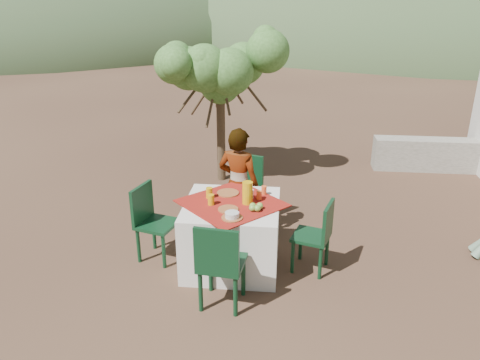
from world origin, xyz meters
name	(u,v)px	position (x,y,z in m)	size (l,w,h in m)	color
ground	(213,264)	(0.00, 0.00, 0.00)	(160.00, 160.00, 0.00)	#362218
table	(232,234)	(0.21, 0.05, 0.38)	(1.30, 1.30, 0.76)	white
chair_far	(244,187)	(0.25, 1.08, 0.51)	(0.54, 0.54, 0.92)	black
chair_near	(220,262)	(0.19, -0.76, 0.51)	(0.47, 0.47, 0.92)	black
chair_left	(151,219)	(-0.72, 0.11, 0.49)	(0.50, 0.50, 0.88)	black
chair_right	(318,234)	(1.15, 0.01, 0.46)	(0.47, 0.47, 0.82)	black
person	(239,185)	(0.22, 0.67, 0.71)	(0.52, 0.34, 1.42)	#8C6651
shrub_tree	(225,77)	(-0.20, 2.66, 1.66)	(1.79, 1.76, 2.11)	#4D3B26
stone_wall	(451,155)	(3.60, 3.40, 0.28)	(2.60, 0.35, 0.55)	gray
hill_near_left	(36,33)	(-18.00, 30.00, 0.00)	(40.00, 40.00, 16.00)	#394C2A
hill_near_right	(431,30)	(12.00, 36.00, 0.00)	(48.00, 48.00, 20.00)	#394C2A
hill_far_center	(248,19)	(-4.00, 52.00, 0.00)	(60.00, 60.00, 24.00)	slate
plate_far	(228,193)	(0.14, 0.28, 0.77)	(0.25, 0.25, 0.01)	brown
plate_near	(228,209)	(0.20, -0.14, 0.77)	(0.22, 0.22, 0.01)	brown
glass_far	(209,193)	(-0.05, 0.15, 0.82)	(0.07, 0.07, 0.12)	gold
glass_near	(211,200)	(0.00, -0.03, 0.82)	(0.07, 0.07, 0.11)	gold
juice_pitcher	(247,193)	(0.38, 0.04, 0.89)	(0.11, 0.11, 0.25)	gold
bowl_plate	(232,218)	(0.26, -0.33, 0.77)	(0.22, 0.22, 0.01)	brown
white_bowl	(232,215)	(0.26, -0.33, 0.80)	(0.14, 0.14, 0.05)	silver
jar_left	(259,195)	(0.50, 0.17, 0.81)	(0.06, 0.06, 0.09)	#EA5C29
jar_right	(264,190)	(0.55, 0.31, 0.81)	(0.06, 0.06, 0.09)	#EA5C29
napkin_holder	(250,194)	(0.40, 0.19, 0.81)	(0.08, 0.04, 0.10)	silver
fruit_cluster	(256,207)	(0.48, -0.12, 0.80)	(0.14, 0.13, 0.07)	#709F3A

